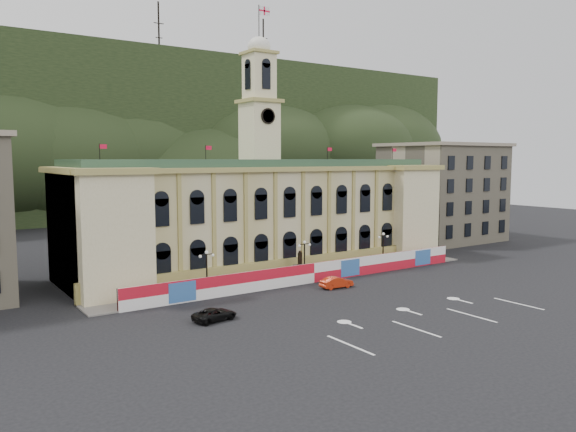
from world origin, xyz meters
TOP-DOWN VIEW (x-y plane):
  - ground at (0.00, 0.00)m, footprint 260.00×260.00m
  - lane_markings at (0.00, -5.00)m, footprint 26.00×10.00m
  - hill_ridge at (0.03, 121.99)m, footprint 230.00×80.00m
  - city_hall at (0.00, 27.63)m, footprint 56.20×17.60m
  - side_building_right at (43.00, 30.93)m, footprint 21.00×17.00m
  - hoarding_fence at (0.06, 15.07)m, footprint 50.00×0.44m
  - pavement at (0.00, 17.75)m, footprint 56.00×5.50m
  - statue at (0.00, 18.00)m, footprint 1.40×1.40m
  - lamp_left at (-14.00, 17.00)m, footprint 1.96×0.44m
  - lamp_center at (0.00, 17.00)m, footprint 1.96×0.44m
  - lamp_right at (14.00, 17.00)m, footprint 1.96×0.44m
  - red_sedan at (0.48, 11.04)m, footprint 2.09×4.43m
  - black_suv at (-18.13, 6.95)m, footprint 3.46×5.15m

SIDE VIEW (x-z plane):
  - ground at x=0.00m, z-range 0.00..0.00m
  - lane_markings at x=0.00m, z-range -0.01..0.01m
  - pavement at x=0.00m, z-range 0.00..0.16m
  - black_suv at x=-18.13m, z-range 0.00..1.25m
  - red_sedan at x=0.48m, z-range 0.00..1.39m
  - statue at x=0.00m, z-range -0.67..3.05m
  - hoarding_fence at x=0.06m, z-range 0.00..2.50m
  - lamp_left at x=-14.00m, z-range 0.50..5.65m
  - lamp_center at x=0.00m, z-range 0.50..5.65m
  - lamp_right at x=14.00m, z-range 0.50..5.65m
  - city_hall at x=0.00m, z-range -10.70..26.40m
  - side_building_right at x=43.00m, z-range 0.03..18.63m
  - hill_ridge at x=0.03m, z-range -12.52..51.48m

